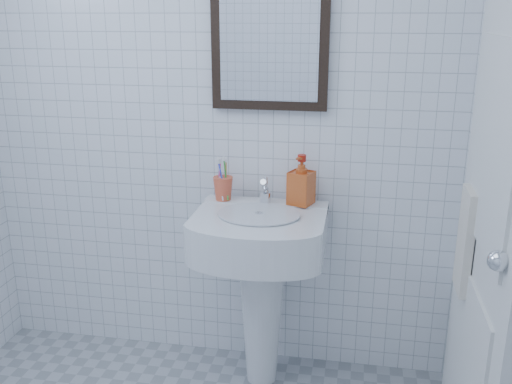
# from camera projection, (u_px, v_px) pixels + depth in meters

# --- Properties ---
(wall_back) EXTENTS (2.20, 0.02, 2.50)m
(wall_back) POSITION_uv_depth(u_px,v_px,m) (213.00, 105.00, 2.54)
(wall_back) COLOR white
(wall_back) RESTS_ON ground
(washbasin) EXTENTS (0.55, 0.40, 0.85)m
(washbasin) POSITION_uv_depth(u_px,v_px,m) (261.00, 269.00, 2.50)
(washbasin) COLOR white
(washbasin) RESTS_ON ground
(faucet) EXTENTS (0.05, 0.11, 0.12)m
(faucet) POSITION_uv_depth(u_px,v_px,m) (265.00, 193.00, 2.49)
(faucet) COLOR silver
(faucet) RESTS_ON washbasin
(toothbrush_cup) EXTENTS (0.11, 0.11, 0.11)m
(toothbrush_cup) POSITION_uv_depth(u_px,v_px,m) (223.00, 188.00, 2.54)
(toothbrush_cup) COLOR #DE5636
(toothbrush_cup) RESTS_ON washbasin
(soap_dispenser) EXTENTS (0.13, 0.13, 0.22)m
(soap_dispenser) POSITION_uv_depth(u_px,v_px,m) (301.00, 180.00, 2.46)
(soap_dispenser) COLOR #BB3112
(soap_dispenser) RESTS_ON washbasin
(wall_mirror) EXTENTS (0.50, 0.04, 0.62)m
(wall_mirror) POSITION_uv_depth(u_px,v_px,m) (270.00, 36.00, 2.38)
(wall_mirror) COLOR black
(wall_mirror) RESTS_ON wall_back
(bathroom_door) EXTENTS (0.04, 0.80, 2.00)m
(bathroom_door) POSITION_uv_depth(u_px,v_px,m) (491.00, 223.00, 1.81)
(bathroom_door) COLOR silver
(bathroom_door) RESTS_ON ground
(towel_ring) EXTENTS (0.01, 0.18, 0.18)m
(towel_ring) POSITION_uv_depth(u_px,v_px,m) (477.00, 193.00, 1.96)
(towel_ring) COLOR silver
(towel_ring) RESTS_ON wall_right
(hand_towel) EXTENTS (0.03, 0.16, 0.38)m
(hand_towel) POSITION_uv_depth(u_px,v_px,m) (465.00, 241.00, 2.01)
(hand_towel) COLOR white
(hand_towel) RESTS_ON towel_ring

